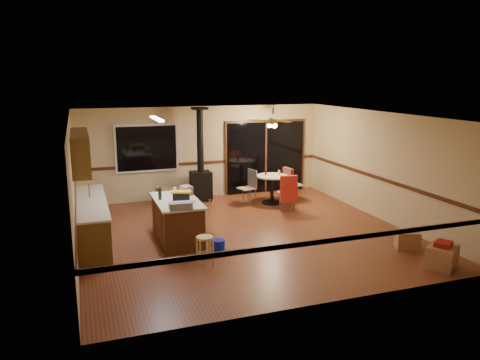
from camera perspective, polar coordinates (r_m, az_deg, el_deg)
name	(u,v)px	position (r m, az deg, el deg)	size (l,w,h in m)	color
floor	(244,233)	(10.45, 0.54, -6.50)	(7.00, 7.00, 0.00)	brown
ceiling	(245,116)	(9.92, 0.57, 7.85)	(7.00, 7.00, 0.00)	silver
wall_back	(203,152)	(13.40, -4.50, 3.41)	(7.00, 7.00, 0.00)	tan
wall_front	(325,222)	(7.02, 10.28, -5.11)	(7.00, 7.00, 0.00)	tan
wall_left	(73,188)	(9.54, -19.65, -0.97)	(7.00, 7.00, 0.00)	tan
wall_right	(382,166)	(11.74, 16.87, 1.62)	(7.00, 7.00, 0.00)	tan
chair_rail	(245,190)	(10.17, 0.55, -1.17)	(7.00, 7.00, 0.08)	#432010
window	(147,148)	(13.01, -11.30, 3.83)	(1.72, 0.10, 1.32)	black
sliding_door	(265,157)	(13.99, 3.12, 2.77)	(2.52, 0.10, 2.10)	black
lower_cabinets	(92,223)	(10.25, -17.61, -4.97)	(0.60, 3.00, 0.86)	brown
countertop	(90,202)	(10.12, -17.78, -2.54)	(0.64, 3.04, 0.04)	beige
upper_cabinets	(80,152)	(10.12, -18.90, 3.28)	(0.35, 2.00, 0.80)	brown
kitchen_island	(177,220)	(9.93, -7.66, -4.89)	(0.88, 1.68, 0.90)	#4A2512
wood_stove	(201,175)	(13.02, -4.81, 0.59)	(0.55, 0.50, 2.52)	black
ceiling_fan	(273,123)	(12.52, 4.04, 6.99)	(0.24, 0.24, 0.55)	brown
fluorescent_strip	(157,119)	(9.77, -10.11, 7.35)	(0.10, 1.20, 0.04)	white
toolbox_grey	(181,206)	(9.10, -7.26, -3.12)	(0.44, 0.25, 0.14)	slate
toolbox_black	(181,197)	(9.64, -7.17, -2.08)	(0.34, 0.18, 0.19)	black
toolbox_yellow_lid	(181,192)	(9.61, -7.19, -1.44)	(0.40, 0.21, 0.03)	gold
box_on_island	(187,190)	(10.22, -6.53, -1.23)	(0.20, 0.28, 0.18)	#986643
bottle_dark	(160,194)	(9.86, -9.74, -1.65)	(0.07, 0.07, 0.25)	black
bottle_pink	(189,191)	(10.07, -6.23, -1.35)	(0.07, 0.07, 0.21)	#D84C8C
bottle_white	(175,192)	(10.09, -7.94, -1.42)	(0.06, 0.06, 0.19)	white
bar_stool	(205,251)	(8.68, -4.30, -8.63)	(0.30, 0.30, 0.56)	tan
blue_bucket	(218,245)	(9.42, -2.68, -7.94)	(0.27, 0.27, 0.23)	#0E1DC4
dining_table	(272,184)	(12.79, 3.93, -0.53)	(0.86, 0.86, 0.78)	black
glass_red	(266,172)	(12.76, 3.16, 0.96)	(0.06, 0.06, 0.16)	#590C14
glass_cream	(279,173)	(12.75, 4.78, 0.89)	(0.06, 0.06, 0.14)	beige
chair_left	(250,183)	(12.68, 1.22, -0.35)	(0.50, 0.50, 0.51)	tan
chair_near	(288,189)	(12.02, 5.91, -1.08)	(0.47, 0.51, 0.70)	tan
chair_right	(289,180)	(13.01, 5.98, -0.05)	(0.50, 0.47, 0.70)	tan
box_under_window	(167,195)	(12.99, -8.84, -1.87)	(0.54, 0.43, 0.43)	#986643
box_corner_a	(442,257)	(9.32, 23.42, -8.61)	(0.55, 0.46, 0.42)	#986643
box_corner_b	(407,240)	(10.10, 19.74, -6.87)	(0.44, 0.38, 0.36)	#986643
box_small_red	(443,244)	(9.24, 23.55, -7.16)	(0.31, 0.26, 0.08)	maroon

